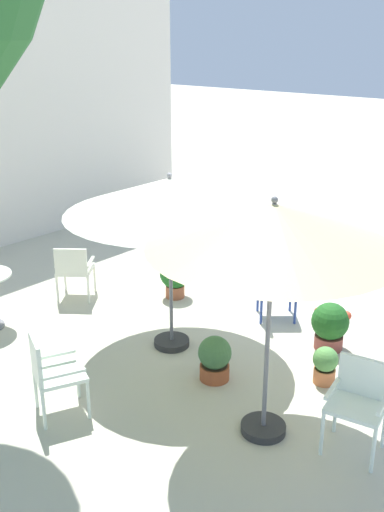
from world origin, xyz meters
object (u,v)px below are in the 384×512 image
patio_umbrella_0 (170,197)px  potted_plant_3 (175,276)px  patio_chair_3 (359,398)px  patio_chair_4 (271,282)px  patio_chair_2 (201,220)px  potted_plant_7 (215,358)px  potted_plant_0 (221,242)px  potted_plant_4 (198,249)px  potted_plant_6 (181,217)px  potted_plant_2 (330,325)px  patio_chair_0 (51,371)px  potted_plant_5 (325,364)px  patio_umbrella_1 (273,228)px  patio_chair_1 (74,268)px

patio_umbrella_0 → potted_plant_3: 2.14m
patio_chair_3 → patio_chair_4: patio_chair_4 is taller
patio_chair_2 → potted_plant_7: bearing=-138.1°
potted_plant_0 → potted_plant_7: 3.57m
patio_chair_3 → potted_plant_4: bearing=58.4°
potted_plant_0 → potted_plant_6: size_ratio=1.09×
patio_chair_2 → potted_plant_2: patio_chair_2 is taller
patio_chair_3 → potted_plant_4: patio_chair_3 is taller
potted_plant_7 → patio_chair_0: bearing=153.1°
potted_plant_3 → potted_plant_7: 2.28m
potted_plant_0 → potted_plant_5: size_ratio=1.77×
potted_plant_7 → potted_plant_2: bearing=-23.3°
patio_umbrella_1 → potted_plant_6: (3.91, 4.58, -1.69)m
potted_plant_0 → patio_chair_2: bearing=63.6°
potted_plant_0 → potted_plant_6: bearing=66.7°
patio_chair_0 → potted_plant_6: patio_chair_0 is taller
patio_chair_1 → potted_plant_6: 3.21m
patio_umbrella_1 → patio_chair_0: 2.63m
patio_umbrella_1 → patio_chair_4: patio_umbrella_1 is taller
patio_umbrella_1 → patio_chair_0: (-1.16, 1.76, -1.57)m
patio_chair_4 → patio_umbrella_0: bearing=161.6°
potted_plant_0 → potted_plant_5: potted_plant_0 is taller
patio_chair_0 → patio_umbrella_0: bearing=2.4°
patio_chair_3 → potted_plant_3: bearing=68.3°
patio_umbrella_1 → patio_chair_3: bearing=-64.4°
patio_chair_1 → potted_plant_7: size_ratio=1.60×
patio_chair_4 → potted_plant_3: size_ratio=1.58×
potted_plant_4 → potted_plant_6: size_ratio=0.92×
patio_chair_4 → potted_plant_4: 2.04m
patio_chair_2 → potted_plant_4: size_ratio=1.49×
patio_chair_1 → patio_chair_4: size_ratio=0.88×
patio_chair_2 → patio_chair_3: size_ratio=1.09×
patio_chair_3 → potted_plant_3: patio_chair_3 is taller
patio_umbrella_0 → patio_chair_0: (-1.84, -0.08, -1.39)m
patio_umbrella_1 → patio_chair_3: (0.37, -0.77, -1.55)m
patio_chair_0 → potted_plant_7: 1.80m
potted_plant_7 → patio_umbrella_1: bearing=-114.3°
patio_umbrella_1 → patio_chair_2: (3.65, 3.84, -1.54)m
patio_chair_0 → potted_plant_5: (2.33, -1.78, -0.29)m
potted_plant_5 → potted_plant_7: (-0.74, 0.97, 0.04)m
patio_chair_2 → potted_plant_6: 0.80m
patio_chair_2 → potted_plant_2: (-1.75, -3.52, -0.23)m
patio_chair_3 → patio_chair_4: 2.76m
potted_plant_2 → potted_plant_5: bearing=-154.8°
patio_umbrella_0 → patio_chair_0: patio_umbrella_0 is taller
patio_chair_0 → potted_plant_3: 3.12m
patio_chair_1 → potted_plant_5: patio_chair_1 is taller
patio_chair_0 → potted_plant_6: bearing=29.1°
patio_chair_1 → patio_chair_4: patio_chair_4 is taller
patio_umbrella_0 → potted_plant_6: bearing=40.3°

